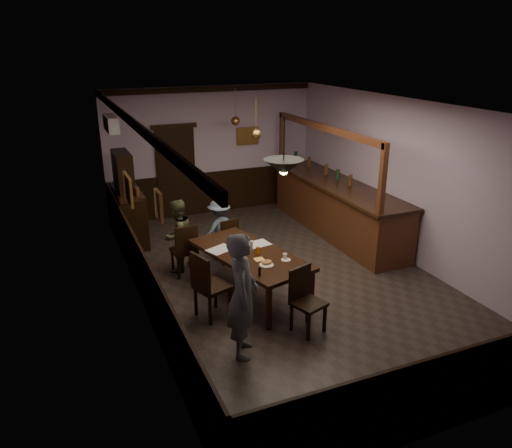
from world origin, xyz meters
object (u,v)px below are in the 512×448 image
chair_side (207,283)px  dining_table (249,257)px  person_seated_right (219,229)px  pendant_brass_mid (256,134)px  pendant_brass_far (235,121)px  soda_can (258,251)px  sideboard (128,206)px  bar_counter (337,207)px  pendant_iron (284,167)px  person_standing (243,296)px  chair_near (305,297)px  person_seated_left (178,236)px  coffee_cup (285,256)px  chair_far_left (185,248)px  chair_far_right (227,239)px

chair_side → dining_table: bearing=-80.9°
person_seated_right → pendant_brass_mid: (0.87, 0.26, 1.71)m
pendant_brass_far → soda_can: bearing=-105.5°
sideboard → bar_counter: 4.40m
person_seated_right → pendant_iron: bearing=74.8°
soda_can → pendant_brass_far: 4.03m
person_standing → soda_can: 1.59m
bar_counter → pendant_iron: bearing=-134.2°
dining_table → chair_near: (0.33, -1.28, -0.16)m
chair_side → pendant_iron: size_ratio=1.34×
dining_table → pendant_brass_mid: 2.63m
person_standing → person_seated_left: 2.87m
chair_side → person_standing: 1.09m
person_standing → person_seated_left: bearing=25.7°
coffee_cup → pendant_brass_far: pendant_brass_far is taller
chair_near → person_standing: person_standing is taller
person_seated_left → coffee_cup: size_ratio=16.73×
chair_side → soda_can: chair_side is taller
sideboard → bar_counter: size_ratio=0.45×
chair_far_left → soda_can: 1.52m
chair_near → pendant_iron: (-0.13, 0.50, 1.79)m
chair_far_left → person_seated_right: bearing=-152.5°
chair_side → coffee_cup: 1.30m
soda_can → pendant_brass_mid: bearing=67.8°
coffee_cup → pendant_iron: 1.58m
chair_far_left → sideboard: size_ratio=0.51×
chair_far_right → chair_side: chair_side is taller
person_seated_left → sideboard: (-0.58, 1.78, 0.09)m
bar_counter → pendant_brass_mid: bearing=-179.5°
chair_near → sideboard: 4.78m
coffee_cup → bar_counter: 3.31m
chair_near → person_seated_right: 2.91m
coffee_cup → bar_counter: bearing=29.5°
chair_far_left → sideboard: bearing=-77.1°
soda_can → sideboard: 3.60m
chair_far_right → chair_side: 2.03m
sideboard → bar_counter: bearing=-16.9°
person_seated_left → soda_can: 1.76m
person_standing → pendant_brass_far: bearing=3.1°
bar_counter → chair_near: bearing=-127.9°
chair_near → chair_side: 1.46m
pendant_brass_far → chair_side: bearing=-116.4°
chair_far_left → person_standing: size_ratio=0.56×
chair_near → chair_side: size_ratio=0.91×
person_seated_left → coffee_cup: (1.26, -1.81, 0.13)m
chair_far_right → pendant_brass_mid: size_ratio=1.08×
chair_far_right → chair_far_left: bearing=4.1°
soda_can → sideboard: bearing=114.8°
chair_near → pendant_brass_mid: pendant_brass_mid is taller
dining_table → person_seated_left: person_seated_left is taller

